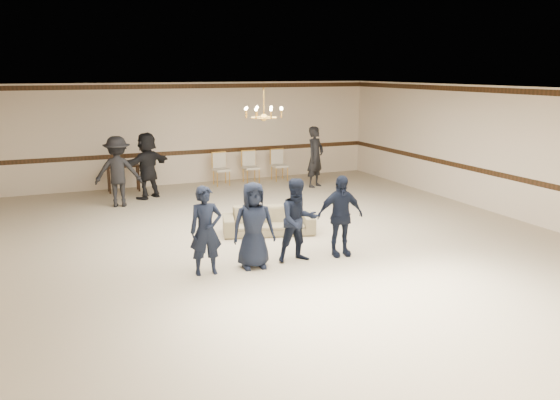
{
  "coord_description": "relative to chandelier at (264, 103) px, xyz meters",
  "views": [
    {
      "loc": [
        -4.61,
        -10.81,
        3.58
      ],
      "look_at": [
        -0.25,
        -0.5,
        1.01
      ],
      "focal_mm": 36.52,
      "sensor_mm": 36.0,
      "label": 1
    }
  ],
  "objects": [
    {
      "name": "adult_right",
      "position": [
        3.23,
        3.88,
        -1.93
      ],
      "size": [
        0.82,
        0.74,
        1.88
      ],
      "primitive_type": "imported",
      "rotation": [
        0.0,
        0.0,
        0.53
      ],
      "color": "black",
      "rests_on": "floor"
    },
    {
      "name": "adult_mid",
      "position": [
        -1.87,
        4.28,
        -1.93
      ],
      "size": [
        1.79,
        1.37,
        1.88
      ],
      "primitive_type": "imported",
      "rotation": [
        0.0,
        0.0,
        3.68
      ],
      "color": "black",
      "rests_on": "floor"
    },
    {
      "name": "chandelier",
      "position": [
        0.0,
        0.0,
        0.0
      ],
      "size": [
        0.94,
        0.94,
        0.89
      ],
      "primitive_type": null,
      "color": "gold",
      "rests_on": "ceiling"
    },
    {
      "name": "room",
      "position": [
        0.0,
        -1.0,
        -1.28
      ],
      "size": [
        12.01,
        14.01,
        3.21
      ],
      "color": "#B2A889",
      "rests_on": "ground"
    },
    {
      "name": "boy_a",
      "position": [
        -2.04,
        -2.37,
        -2.07
      ],
      "size": [
        0.61,
        0.42,
        1.61
      ],
      "primitive_type": "imported",
      "rotation": [
        0.0,
        0.0,
        -0.06
      ],
      "color": "black",
      "rests_on": "floor"
    },
    {
      "name": "settee",
      "position": [
        -0.07,
        -0.42,
        -2.58
      ],
      "size": [
        2.16,
        1.29,
        0.59
      ],
      "primitive_type": "imported",
      "rotation": [
        0.0,
        0.0,
        -0.27
      ],
      "color": "#7E7354",
      "rests_on": "floor"
    },
    {
      "name": "console_table",
      "position": [
        -2.4,
        5.47,
        -2.47
      ],
      "size": [
        0.96,
        0.41,
        0.81
      ],
      "primitive_type": "cube",
      "rotation": [
        0.0,
        0.0,
        -0.01
      ],
      "color": "black",
      "rests_on": "floor"
    },
    {
      "name": "boy_b",
      "position": [
        -1.14,
        -2.37,
        -2.07
      ],
      "size": [
        0.84,
        0.6,
        1.61
      ],
      "primitive_type": "imported",
      "rotation": [
        0.0,
        0.0,
        -0.12
      ],
      "color": "black",
      "rests_on": "floor"
    },
    {
      "name": "crown_molding",
      "position": [
        0.0,
        5.99,
        0.21
      ],
      "size": [
        12.0,
        0.02,
        0.14
      ],
      "primitive_type": "cube",
      "color": "#361F10",
      "rests_on": "wall_back"
    },
    {
      "name": "banquet_chair_left",
      "position": [
        0.6,
        5.27,
        -2.37
      ],
      "size": [
        0.54,
        0.54,
        1.01
      ],
      "primitive_type": null,
      "rotation": [
        0.0,
        0.0,
        0.1
      ],
      "color": "beige",
      "rests_on": "floor"
    },
    {
      "name": "adult_left",
      "position": [
        -2.77,
        3.58,
        -1.93
      ],
      "size": [
        1.34,
        0.94,
        1.88
      ],
      "primitive_type": "imported",
      "rotation": [
        0.0,
        0.0,
        2.93
      ],
      "color": "black",
      "rests_on": "floor"
    },
    {
      "name": "chair_rail",
      "position": [
        0.0,
        5.99,
        -1.88
      ],
      "size": [
        12.0,
        0.02,
        0.14
      ],
      "primitive_type": "cube",
      "color": "#361F10",
      "rests_on": "wall_back"
    },
    {
      "name": "banquet_chair_right",
      "position": [
        2.6,
        5.27,
        -2.37
      ],
      "size": [
        0.5,
        0.5,
        1.01
      ],
      "primitive_type": null,
      "rotation": [
        0.0,
        0.0,
        0.03
      ],
      "color": "beige",
      "rests_on": "floor"
    },
    {
      "name": "banquet_chair_mid",
      "position": [
        1.6,
        5.27,
        -2.37
      ],
      "size": [
        0.49,
        0.49,
        1.01
      ],
      "primitive_type": null,
      "rotation": [
        0.0,
        0.0,
        0.01
      ],
      "color": "beige",
      "rests_on": "floor"
    },
    {
      "name": "boy_d",
      "position": [
        0.66,
        -2.37,
        -2.07
      ],
      "size": [
        0.98,
        0.48,
        1.61
      ],
      "primitive_type": "imported",
      "rotation": [
        0.0,
        0.0,
        -0.1
      ],
      "color": "black",
      "rests_on": "floor"
    },
    {
      "name": "boy_c",
      "position": [
        -0.24,
        -2.37,
        -2.07
      ],
      "size": [
        0.8,
        0.64,
        1.61
      ],
      "primitive_type": "imported",
      "rotation": [
        0.0,
        0.0,
        -0.04
      ],
      "color": "black",
      "rests_on": "floor"
    }
  ]
}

